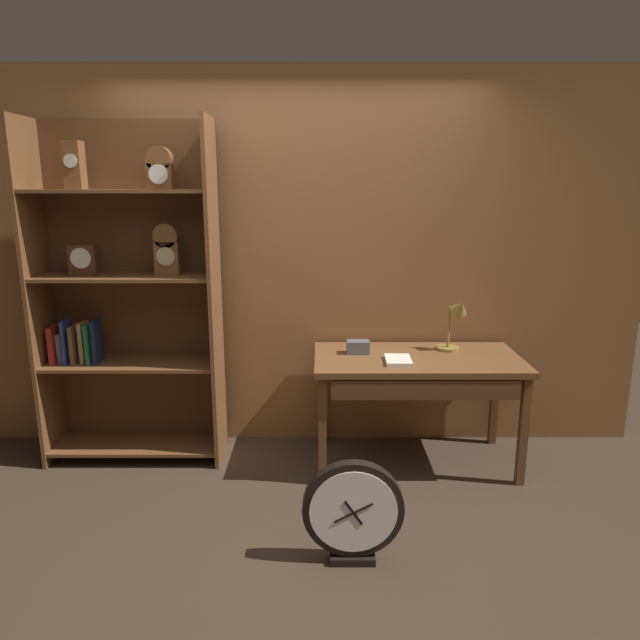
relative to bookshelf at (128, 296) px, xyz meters
name	(u,v)px	position (x,y,z in m)	size (l,w,h in m)	color
ground_plane	(294,547)	(1.12, -1.07, -1.12)	(10.00, 10.00, 0.00)	#3D2D21
back_wood_panel	(301,263)	(1.12, 0.28, 0.18)	(4.80, 0.05, 2.60)	brown
bookshelf	(128,296)	(0.00, 0.00, 0.00)	(1.16, 0.39, 2.24)	brown
workbench	(418,370)	(1.89, -0.15, -0.46)	(1.33, 0.69, 0.74)	brown
desk_lamp	(456,321)	(2.16, 0.00, -0.17)	(0.21, 0.21, 0.37)	olive
toolbox_small	(358,347)	(1.51, -0.06, -0.33)	(0.15, 0.09, 0.09)	#595960
open_repair_manual	(399,360)	(1.75, -0.25, -0.36)	(0.16, 0.22, 0.03)	silver
round_clock_large	(354,512)	(1.42, -1.18, -0.85)	(0.50, 0.11, 0.54)	black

